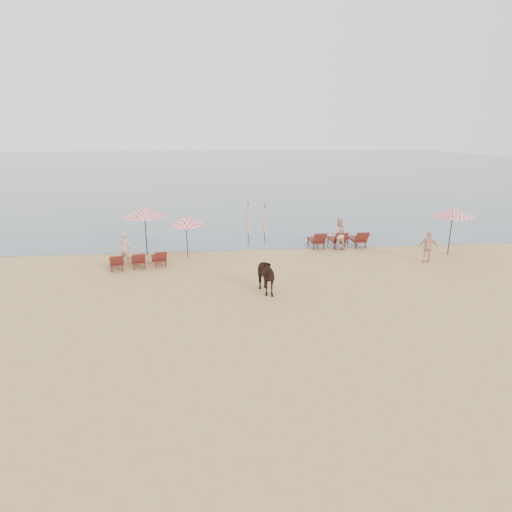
{
  "coord_description": "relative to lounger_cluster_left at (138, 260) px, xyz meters",
  "views": [
    {
      "loc": [
        -1.84,
        -13.22,
        6.39
      ],
      "look_at": [
        0.0,
        5.0,
        1.1
      ],
      "focal_mm": 30.0,
      "sensor_mm": 36.0,
      "label": 1
    }
  ],
  "objects": [
    {
      "name": "beachgoer_right_b",
      "position": [
        14.56,
        -0.57,
        0.4
      ],
      "size": [
        1.01,
        0.6,
        1.61
      ],
      "primitive_type": "imported",
      "rotation": [
        0.0,
        0.0,
        2.91
      ],
      "color": "#DEA48A",
      "rests_on": "ground"
    },
    {
      "name": "sea",
      "position": [
        5.58,
        72.67,
        -0.41
      ],
      "size": [
        160.0,
        140.0,
        0.06
      ],
      "primitive_type": "cube",
      "color": "#51606B",
      "rests_on": "ground"
    },
    {
      "name": "lounger_cluster_right",
      "position": [
        10.84,
        2.78,
        0.08
      ],
      "size": [
        3.19,
        1.91,
        0.7
      ],
      "rotation": [
        0.0,
        0.0,
        0.01
      ],
      "color": "#5D2216",
      "rests_on": "ground"
    },
    {
      "name": "lounger_cluster_left",
      "position": [
        0.0,
        0.0,
        0.0
      ],
      "size": [
        2.96,
        2.18,
        0.58
      ],
      "rotation": [
        0.0,
        0.0,
        0.26
      ],
      "color": "#5D2216",
      "rests_on": "ground"
    },
    {
      "name": "umbrella_open_left_b",
      "position": [
        2.31,
        1.64,
        1.58
      ],
      "size": [
        1.8,
        1.83,
        2.3
      ],
      "rotation": [
        0.0,
        0.0,
        0.37
      ],
      "color": "black",
      "rests_on": "ground"
    },
    {
      "name": "umbrella_closed_left",
      "position": [
        6.81,
        4.53,
        1.06
      ],
      "size": [
        0.29,
        0.29,
        2.38
      ],
      "rotation": [
        0.0,
        0.0,
        -0.29
      ],
      "color": "black",
      "rests_on": "ground"
    },
    {
      "name": "cow",
      "position": [
        5.68,
        -4.02,
        0.37
      ],
      "size": [
        1.26,
        1.99,
        1.55
      ],
      "primitive_type": "imported",
      "rotation": [
        0.0,
        0.0,
        0.24
      ],
      "color": "black",
      "rests_on": "ground"
    },
    {
      "name": "umbrella_open_left_a",
      "position": [
        0.13,
        2.12,
        1.98
      ],
      "size": [
        2.33,
        2.33,
        2.65
      ],
      "rotation": [
        0.0,
        0.0,
        0.34
      ],
      "color": "black",
      "rests_on": "ground"
    },
    {
      "name": "ground",
      "position": [
        5.58,
        -7.33,
        -0.41
      ],
      "size": [
        120.0,
        120.0,
        0.0
      ],
      "primitive_type": "plane",
      "color": "tan",
      "rests_on": "ground"
    },
    {
      "name": "beachgoer_right_a",
      "position": [
        10.71,
        2.27,
        0.51
      ],
      "size": [
        0.96,
        0.79,
        1.83
      ],
      "primitive_type": "imported",
      "rotation": [
        0.0,
        0.0,
        3.25
      ],
      "color": "tan",
      "rests_on": "ground"
    },
    {
      "name": "umbrella_open_right",
      "position": [
        16.37,
        0.63,
        1.93
      ],
      "size": [
        2.13,
        2.13,
        2.6
      ],
      "rotation": [
        0.0,
        0.0,
        0.09
      ],
      "color": "black",
      "rests_on": "ground"
    },
    {
      "name": "beachgoer_left",
      "position": [
        -0.76,
        0.87,
        0.39
      ],
      "size": [
        0.68,
        0.57,
        1.59
      ],
      "primitive_type": "imported",
      "rotation": [
        0.0,
        0.0,
        2.76
      ],
      "color": "tan",
      "rests_on": "ground"
    },
    {
      "name": "umbrella_closed_right",
      "position": [
        5.79,
        4.41,
        1.16
      ],
      "size": [
        0.31,
        0.31,
        2.54
      ],
      "rotation": [
        0.0,
        0.0,
        -0.34
      ],
      "color": "black",
      "rests_on": "ground"
    }
  ]
}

